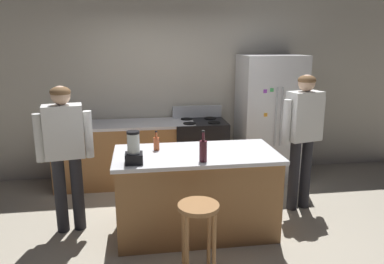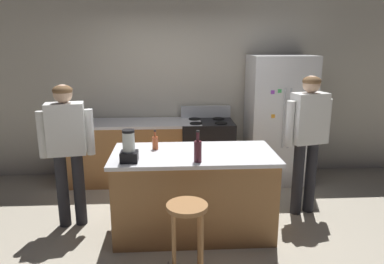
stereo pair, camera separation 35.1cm
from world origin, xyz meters
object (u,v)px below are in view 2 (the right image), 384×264
at_px(refrigerator, 278,120).
at_px(stove_range, 207,150).
at_px(bar_stool, 187,222).
at_px(bottle_wine, 198,150).
at_px(person_by_sink_right, 308,132).
at_px(kitchen_island, 194,192).
at_px(blender_appliance, 129,148).
at_px(bottle_cooking_sauce, 155,142).
at_px(person_by_island_left, 67,143).

xyz_separation_m(refrigerator, stove_range, (-1.05, 0.02, -0.46)).
xyz_separation_m(bar_stool, bottle_wine, (0.13, 0.52, 0.49)).
distance_m(stove_range, person_by_sink_right, 1.66).
distance_m(kitchen_island, person_by_sink_right, 1.53).
distance_m(kitchen_island, refrigerator, 2.07).
bearing_deg(bar_stool, blender_appliance, 133.76).
height_order(bottle_wine, bottle_cooking_sauce, bottle_wine).
bearing_deg(kitchen_island, stove_range, 78.85).
distance_m(kitchen_island, bottle_cooking_sauce, 0.69).
relative_size(refrigerator, blender_appliance, 5.84).
distance_m(refrigerator, stove_range, 1.15).
xyz_separation_m(refrigerator, bar_stool, (-1.46, -2.32, -0.39)).
xyz_separation_m(person_by_island_left, bar_stool, (1.27, -1.05, -0.44)).
relative_size(person_by_sink_right, blender_appliance, 5.27).
bearing_deg(bottle_wine, bar_stool, -104.12).
height_order(kitchen_island, stove_range, stove_range).
distance_m(bar_stool, bottle_wine, 0.72).
relative_size(kitchen_island, bar_stool, 2.45).
xyz_separation_m(person_by_island_left, person_by_sink_right, (2.75, 0.15, 0.04)).
bearing_deg(stove_range, kitchen_island, -101.15).
bearing_deg(person_by_island_left, kitchen_island, -9.46).
xyz_separation_m(stove_range, blender_appliance, (-0.95, -1.78, 0.58)).
bearing_deg(refrigerator, bar_stool, -122.21).
relative_size(refrigerator, stove_range, 1.70).
bearing_deg(bottle_cooking_sauce, person_by_sink_right, 7.51).
xyz_separation_m(refrigerator, person_by_island_left, (-2.73, -1.27, 0.05)).
xyz_separation_m(person_by_sink_right, bar_stool, (-1.48, -1.20, -0.48)).
height_order(stove_range, bottle_cooking_sauce, bottle_cooking_sauce).
bearing_deg(stove_range, bottle_wine, -98.68).
bearing_deg(bottle_wine, stove_range, 81.32).
relative_size(refrigerator, bar_stool, 2.64).
relative_size(person_by_island_left, person_by_sink_right, 0.96).
bearing_deg(bottle_cooking_sauce, stove_range, 62.64).
xyz_separation_m(kitchen_island, stove_range, (0.30, 1.52, 0.01)).
bearing_deg(person_by_sink_right, kitchen_island, -164.36).
distance_m(person_by_sink_right, bottle_cooking_sauce, 1.80).
bearing_deg(person_by_island_left, bottle_wine, -20.87).
xyz_separation_m(kitchen_island, bottle_cooking_sauce, (-0.41, 0.15, 0.53)).
bearing_deg(bar_stool, person_by_island_left, 140.47).
distance_m(person_by_island_left, person_by_sink_right, 2.76).
relative_size(kitchen_island, blender_appliance, 5.43).
height_order(kitchen_island, person_by_island_left, person_by_island_left).
relative_size(kitchen_island, bottle_wine, 5.50).
relative_size(stove_range, person_by_island_left, 0.68).
bearing_deg(person_by_island_left, bottle_cooking_sauce, -4.77).
relative_size(stove_range, blender_appliance, 3.42).
bearing_deg(refrigerator, stove_range, 178.65).
bearing_deg(refrigerator, kitchen_island, -132.05).
relative_size(blender_appliance, bottle_wine, 1.01).
bearing_deg(refrigerator, bottle_cooking_sauce, -142.56).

